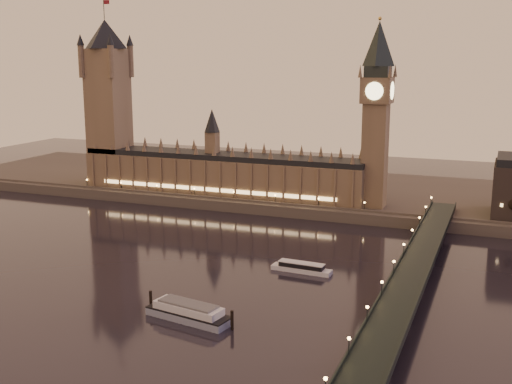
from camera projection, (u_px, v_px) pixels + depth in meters
ground at (190, 269)px, 273.65m from camera, size 700.00×700.00×0.00m
far_embankment at (349, 193)px, 412.52m from camera, size 560.00×130.00×6.00m
palace_of_westminster at (221, 169)px, 393.71m from camera, size 180.00×26.62×52.00m
victoria_tower at (108, 93)px, 413.24m from camera, size 31.68×31.68×118.00m
big_ben at (377, 103)px, 351.27m from camera, size 17.68×17.68×104.00m
westminster_bridge at (408, 284)px, 239.69m from camera, size 13.20×260.00×15.30m
cruise_boat_a at (301, 268)px, 270.14m from camera, size 26.15×6.97×4.14m
moored_barge at (188, 312)px, 220.63m from camera, size 35.67×14.11×6.64m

